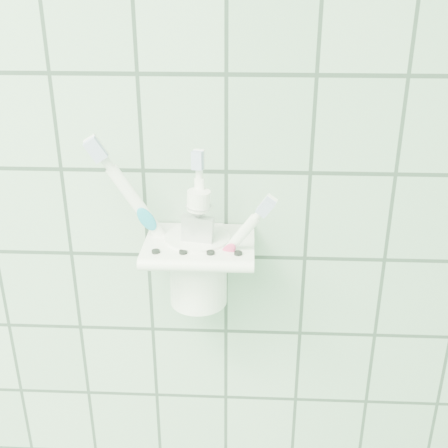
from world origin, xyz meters
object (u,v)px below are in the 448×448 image
Objects in this scene: holder_bracket at (200,247)px; cup at (198,266)px; toothbrush_blue at (200,230)px; toothbrush_orange at (190,225)px; toothbrush_pink at (197,203)px; toothpaste_tube at (194,239)px.

holder_bracket and cup have the same top height.
toothbrush_blue is 0.02m from toothbrush_orange.
toothpaste_tube is (-0.00, -0.02, -0.03)m from toothbrush_pink.
toothbrush_blue is at bearing -39.24° from toothbrush_orange.
holder_bracket is 0.57× the size of toothbrush_pink.
holder_bracket is 0.03m from cup.
toothbrush_pink reaches higher than cup.
toothbrush_pink is at bearing 65.14° from toothbrush_orange.
toothbrush_blue reaches higher than cup.
toothbrush_pink is 1.56× the size of toothpaste_tube.
cup is 0.63× the size of toothpaste_tube.
toothbrush_orange reaches higher than toothpaste_tube.
toothbrush_blue is at bearing -69.60° from cup.
toothbrush_orange is (-0.01, 0.01, 0.02)m from holder_bracket.
toothbrush_pink is at bearing 103.06° from holder_bracket.
toothbrush_blue is at bearing 2.35° from toothpaste_tube.
holder_bracket is 0.03m from toothbrush_blue.
toothpaste_tube is (-0.00, -0.01, 0.04)m from cup.
cup is 0.04m from toothpaste_tube.
holder_bracket is 0.02m from toothpaste_tube.
toothbrush_orange is (-0.01, -0.01, -0.02)m from toothbrush_pink.
holder_bracket is 0.73× the size of toothbrush_orange.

